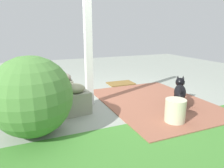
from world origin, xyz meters
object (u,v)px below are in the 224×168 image
at_px(round_shrub, 32,96).
at_px(terracotta_pot_spiky, 41,90).
at_px(porch_pillar, 88,37).
at_px(stone_planter_nearest, 62,84).
at_px(ceramic_urn, 175,111).
at_px(dog, 180,91).
at_px(stone_planter_mid, 75,99).
at_px(doormat, 121,83).

distance_m(round_shrub, terracotta_pot_spiky, 0.91).
distance_m(porch_pillar, round_shrub, 1.44).
bearing_deg(terracotta_pot_spiky, round_shrub, 78.63).
distance_m(stone_planter_nearest, round_shrub, 1.80).
distance_m(porch_pillar, ceramic_urn, 1.84).
distance_m(terracotta_pot_spiky, dog, 2.36).
distance_m(round_shrub, dog, 2.39).
height_order(dog, ceramic_urn, dog).
bearing_deg(dog, terracotta_pot_spiky, -20.49).
height_order(stone_planter_nearest, round_shrub, round_shrub).
relative_size(stone_planter_nearest, terracotta_pot_spiky, 0.63).
height_order(round_shrub, terracotta_pot_spiky, round_shrub).
bearing_deg(terracotta_pot_spiky, stone_planter_mid, 141.01).
relative_size(round_shrub, ceramic_urn, 2.90).
bearing_deg(porch_pillar, round_shrub, 38.88).
distance_m(stone_planter_nearest, terracotta_pot_spiky, 0.92).
height_order(round_shrub, doormat, round_shrub).
height_order(terracotta_pot_spiky, dog, terracotta_pot_spiky).
distance_m(terracotta_pot_spiky, ceramic_urn, 2.16).
relative_size(dog, doormat, 1.00).
relative_size(stone_planter_nearest, dog, 0.69).
bearing_deg(doormat, stone_planter_mid, 42.93).
height_order(terracotta_pot_spiky, doormat, terracotta_pot_spiky).
bearing_deg(dog, doormat, -81.68).
bearing_deg(stone_planter_nearest, ceramic_urn, 120.77).
height_order(porch_pillar, doormat, porch_pillar).
xyz_separation_m(porch_pillar, dog, (-1.40, 0.75, -0.91)).
distance_m(dog, ceramic_urn, 0.70).
distance_m(porch_pillar, stone_planter_mid, 1.07).
distance_m(round_shrub, doormat, 2.86).
bearing_deg(porch_pillar, stone_planter_mid, 42.43).
xyz_separation_m(porch_pillar, stone_planter_nearest, (0.34, -0.85, -0.99)).
height_order(stone_planter_nearest, doormat, stone_planter_nearest).
bearing_deg(porch_pillar, terracotta_pot_spiky, -5.38).
xyz_separation_m(round_shrub, dog, (-2.38, -0.05, -0.22)).
bearing_deg(round_shrub, dog, -178.88).
xyz_separation_m(porch_pillar, terracotta_pot_spiky, (0.81, -0.08, -0.87)).
bearing_deg(stone_planter_mid, terracotta_pot_spiky, -38.99).
distance_m(stone_planter_mid, doormat, 2.02).
xyz_separation_m(porch_pillar, doormat, (-1.13, -1.06, -1.19)).
height_order(porch_pillar, ceramic_urn, porch_pillar).
distance_m(porch_pillar, doormat, 1.95).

